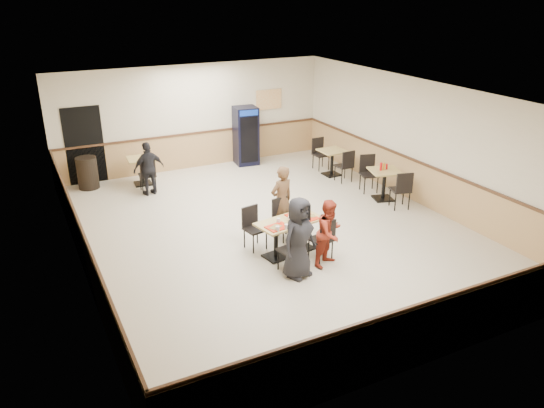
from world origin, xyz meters
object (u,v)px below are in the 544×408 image
lone_diner (149,169)px  trash_bin (88,173)px  diner_woman_left (299,238)px  side_table_far (332,159)px  diner_woman_right (330,233)px  pepsi_cooler (246,136)px  side_table_near (384,180)px  main_table (289,232)px  back_table (141,167)px  diner_man_opposite (282,201)px

lone_diner → trash_bin: bearing=-50.8°
diner_woman_left → side_table_far: 5.82m
diner_woman_right → side_table_far: diner_woman_right is taller
diner_woman_right → pepsi_cooler: size_ratio=0.77×
pepsi_cooler → side_table_near: bearing=-59.7°
side_table_far → main_table: bearing=-132.6°
diner_woman_right → lone_diner: bearing=87.4°
diner_woman_right → back_table: diner_woman_right is taller
diner_woman_left → lone_diner: size_ratio=1.12×
back_table → diner_man_opposite: bearing=-66.6°
main_table → back_table: back_table is taller
diner_woman_left → diner_man_opposite: 1.83m
back_table → pepsi_cooler: bearing=6.9°
main_table → diner_woman_left: bearing=-117.9°
main_table → pepsi_cooler: size_ratio=0.83×
main_table → back_table: 5.57m
lone_diner → trash_bin: lone_diner is taller
lone_diner → back_table: bearing=-99.4°
diner_man_opposite → side_table_near: 3.30m
main_table → side_table_far: (3.36, 3.66, 0.01)m
diner_man_opposite → lone_diner: (-1.93, 3.61, -0.08)m
diner_man_opposite → diner_woman_left: bearing=60.7°
side_table_far → back_table: 5.27m
side_table_near → trash_bin: (-6.51, 4.18, -0.09)m
side_table_far → back_table: size_ratio=0.99×
diner_woman_right → side_table_far: size_ratio=1.80×
lone_diner → diner_man_opposite: bearing=108.7°
main_table → back_table: size_ratio=1.91×
main_table → diner_woman_left: 0.96m
side_table_near → side_table_far: size_ratio=1.21×
diner_man_opposite → back_table: 4.86m
side_table_far → pepsi_cooler: pepsi_cooler is taller
diner_woman_left → back_table: (-1.36, 6.20, -0.28)m
diner_woman_left → side_table_far: size_ratio=2.11×
diner_man_opposite → trash_bin: 5.83m
diner_woman_left → diner_woman_right: 0.77m
side_table_far → back_table: bearing=161.5°
diner_woman_right → side_table_near: bearing=11.8°
main_table → side_table_near: (3.51, 1.50, 0.04)m
side_table_near → back_table: 6.42m
main_table → trash_bin: 6.42m
diner_man_opposite → side_table_near: bearing=179.7°
diner_woman_right → side_table_far: (2.89, 4.40, -0.17)m
lone_diner → trash_bin: 1.83m
diner_woman_right → side_table_far: 5.27m
trash_bin → diner_woman_left: bearing=-67.5°
trash_bin → side_table_near: bearing=-32.7°
lone_diner → trash_bin: size_ratio=1.64×
diner_woman_right → back_table: bearing=84.6°
diner_woman_left → side_table_near: bearing=12.0°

